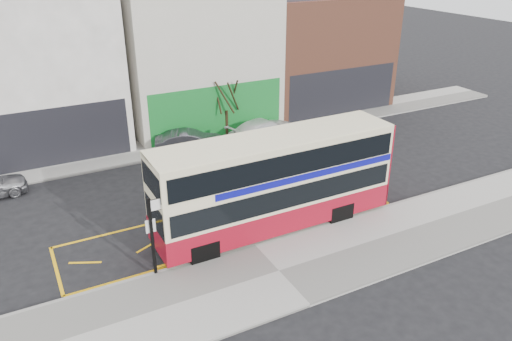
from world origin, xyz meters
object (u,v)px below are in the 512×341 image
bus_stop_post (153,229)px  car_white (263,130)px  double_decker_bus (276,181)px  street_tree_right (225,87)px  car_grey (190,142)px

bus_stop_post → car_white: (9.47, 9.72, -1.26)m
double_decker_bus → street_tree_right: bearing=75.8°
car_white → street_tree_right: bearing=24.5°
bus_stop_post → double_decker_bus: bearing=10.0°
double_decker_bus → car_white: bearing=64.2°
bus_stop_post → street_tree_right: street_tree_right is taller
car_grey → car_white: 4.44m
car_grey → street_tree_right: (2.84, 1.36, 2.42)m
car_grey → car_white: size_ratio=0.82×
double_decker_bus → car_white: double_decker_bus is taller
car_white → car_grey: bearing=67.4°
car_grey → street_tree_right: bearing=-47.1°
double_decker_bus → bus_stop_post: 5.42m
double_decker_bus → bus_stop_post: bearing=-169.9°
bus_stop_post → car_grey: (5.05, 10.09, -1.30)m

